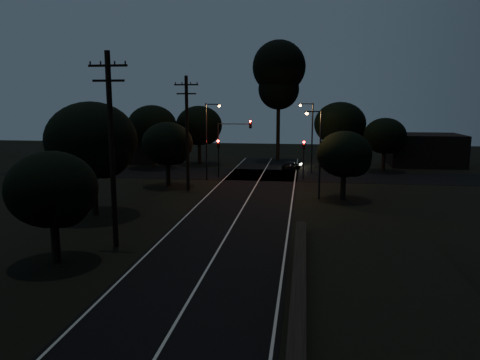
# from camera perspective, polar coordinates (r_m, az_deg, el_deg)

# --- Properties ---
(road_surface) EXTENTS (60.00, 70.00, 0.03)m
(road_surface) POSITION_cam_1_polar(r_m,az_deg,el_deg) (42.02, 1.34, -1.71)
(road_surface) COLOR black
(road_surface) RESTS_ON ground
(utility_pole_mid) EXTENTS (2.20, 0.30, 11.00)m
(utility_pole_mid) POSITION_cam_1_polar(r_m,az_deg,el_deg) (27.13, -15.39, 3.84)
(utility_pole_mid) COLOR black
(utility_pole_mid) RESTS_ON ground
(utility_pole_far) EXTENTS (2.20, 0.30, 10.50)m
(utility_pole_far) POSITION_cam_1_polar(r_m,az_deg,el_deg) (43.24, -6.46, 5.88)
(utility_pole_far) COLOR black
(utility_pole_far) RESTS_ON ground
(tree_left_b) EXTENTS (4.59, 4.59, 5.84)m
(tree_left_b) POSITION_cam_1_polar(r_m,az_deg,el_deg) (25.48, -21.73, -1.32)
(tree_left_b) COLOR black
(tree_left_b) RESTS_ON ground
(tree_left_c) EXTENTS (6.54, 6.54, 8.26)m
(tree_left_c) POSITION_cam_1_polar(r_m,az_deg,el_deg) (35.15, -17.37, 4.38)
(tree_left_c) COLOR black
(tree_left_c) RESTS_ON ground
(tree_left_d) EXTENTS (4.94, 4.94, 6.27)m
(tree_left_d) POSITION_cam_1_polar(r_m,az_deg,el_deg) (45.80, -8.67, 4.25)
(tree_left_d) COLOR black
(tree_left_d) RESTS_ON ground
(tree_far_nw) EXTENTS (6.00, 6.00, 7.60)m
(tree_far_nw) POSITION_cam_1_polar(r_m,az_deg,el_deg) (61.27, -4.84, 6.51)
(tree_far_nw) COLOR black
(tree_far_nw) RESTS_ON ground
(tree_far_w) EXTENTS (6.06, 6.06, 7.72)m
(tree_far_w) POSITION_cam_1_polar(r_m,az_deg,el_deg) (58.75, -10.50, 6.34)
(tree_far_w) COLOR black
(tree_far_w) RESTS_ON ground
(tree_far_ne) EXTENTS (6.41, 6.41, 8.11)m
(tree_far_ne) POSITION_cam_1_polar(r_m,az_deg,el_deg) (59.92, 12.32, 6.56)
(tree_far_ne) COLOR black
(tree_far_ne) RESTS_ON ground
(tree_far_e) EXTENTS (4.95, 4.95, 6.28)m
(tree_far_e) POSITION_cam_1_polar(r_m,az_deg,el_deg) (57.64, 17.42, 5.04)
(tree_far_e) COLOR black
(tree_far_e) RESTS_ON ground
(tree_right_a) EXTENTS (4.58, 4.58, 5.82)m
(tree_right_a) POSITION_cam_1_polar(r_m,az_deg,el_deg) (40.12, 12.83, 2.94)
(tree_right_a) COLOR black
(tree_right_a) RESTS_ON ground
(tall_pine) EXTENTS (7.17, 7.17, 16.30)m
(tall_pine) POSITION_cam_1_polar(r_m,az_deg,el_deg) (64.98, 4.76, 12.73)
(tall_pine) COLOR black
(tall_pine) RESTS_ON ground
(building_left) EXTENTS (10.00, 8.00, 4.40)m
(building_left) POSITION_cam_1_polar(r_m,az_deg,el_deg) (66.83, -13.85, 4.19)
(building_left) COLOR black
(building_left) RESTS_ON ground
(building_right) EXTENTS (9.00, 7.00, 4.00)m
(building_right) POSITION_cam_1_polar(r_m,az_deg,el_deg) (64.94, 21.54, 3.46)
(building_right) COLOR black
(building_right) RESTS_ON ground
(signal_left) EXTENTS (0.28, 0.35, 4.10)m
(signal_left) POSITION_cam_1_polar(r_m,az_deg,el_deg) (50.94, -2.65, 3.52)
(signal_left) COLOR black
(signal_left) RESTS_ON ground
(signal_right) EXTENTS (0.28, 0.35, 4.10)m
(signal_right) POSITION_cam_1_polar(r_m,az_deg,el_deg) (50.09, 7.77, 3.34)
(signal_right) COLOR black
(signal_right) RESTS_ON ground
(signal_mast) EXTENTS (3.70, 0.35, 6.25)m
(signal_mast) POSITION_cam_1_polar(r_m,az_deg,el_deg) (50.52, -0.78, 5.19)
(signal_mast) COLOR black
(signal_mast) RESTS_ON ground
(streetlight_a) EXTENTS (1.66, 0.26, 8.00)m
(streetlight_a) POSITION_cam_1_polar(r_m,az_deg,el_deg) (48.97, -3.91, 5.37)
(streetlight_a) COLOR black
(streetlight_a) RESTS_ON ground
(streetlight_b) EXTENTS (1.66, 0.26, 8.00)m
(streetlight_b) POSITION_cam_1_polar(r_m,az_deg,el_deg) (53.92, 8.59, 5.69)
(streetlight_b) COLOR black
(streetlight_b) RESTS_ON ground
(streetlight_c) EXTENTS (1.46, 0.26, 7.50)m
(streetlight_c) POSITION_cam_1_polar(r_m,az_deg,el_deg) (40.01, 9.52, 3.86)
(streetlight_c) COLOR black
(streetlight_c) RESTS_ON ground
(car) EXTENTS (2.43, 3.59, 1.14)m
(car) POSITION_cam_1_polar(r_m,az_deg,el_deg) (56.36, 6.27, 1.75)
(car) COLOR black
(car) RESTS_ON ground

